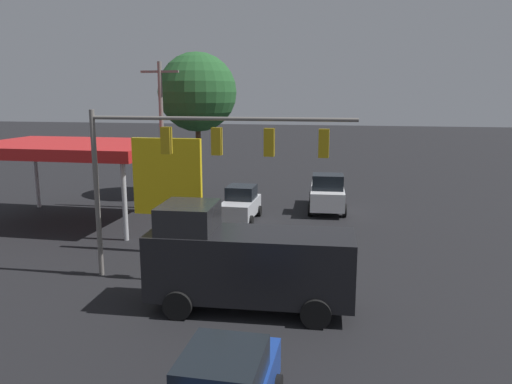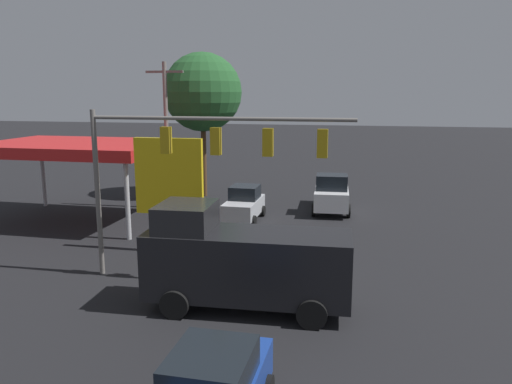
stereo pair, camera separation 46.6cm
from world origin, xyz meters
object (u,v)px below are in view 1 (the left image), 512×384
Objects in this scene: traffic_signal_assembly at (197,152)px; price_sign at (167,179)px; delivery_truck at (245,261)px; street_tree at (197,92)px; pickup_parked at (327,193)px; utility_pole at (162,132)px; hatchback_crossing at (241,204)px.

traffic_signal_assembly is 1.91× the size of price_sign.
street_tree reaches higher than delivery_truck.
pickup_parked is (-4.18, -13.07, -3.94)m from traffic_signal_assembly.
delivery_truck is (-8.24, 13.68, -3.13)m from utility_pole.
traffic_signal_assembly reaches higher than price_sign.
hatchback_crossing is (0.58, -9.70, -4.10)m from traffic_signal_assembly.
hatchback_crossing is 9.86m from street_tree.
price_sign is 0.76× the size of delivery_truck.
pickup_parked is 0.53× the size of street_tree.
utility_pole reaches higher than hatchback_crossing.
price_sign is at bearing -37.51° from pickup_parked.
traffic_signal_assembly is at bearing 3.73° from hatchback_crossing.
price_sign is (2.46, -3.24, -1.61)m from traffic_signal_assembly.
hatchback_crossing is at bearing -86.57° from traffic_signal_assembly.
street_tree is (5.00, -15.86, 2.21)m from traffic_signal_assembly.
traffic_signal_assembly reaches higher than hatchback_crossing.
price_sign reaches higher than hatchback_crossing.
utility_pole is at bearing -61.87° from delivery_truck.
price_sign is at bearing -15.89° from hatchback_crossing.
traffic_signal_assembly is 13.07m from utility_pole.
hatchback_crossing is (2.84, -11.77, -0.75)m from delivery_truck.
traffic_signal_assembly reaches higher than pickup_parked.
hatchback_crossing is (-1.88, -6.46, -2.49)m from price_sign.
utility_pole is 1.71× the size of pickup_parked.
price_sign is 0.53× the size of street_tree.
utility_pole is 2.38× the size of hatchback_crossing.
delivery_truck is 1.81× the size of hatchback_crossing.
delivery_truck is at bearing 13.88° from hatchback_crossing.
delivery_truck is at bearing 137.61° from traffic_signal_assembly.
delivery_truck reaches higher than pickup_parked.
utility_pole is at bearing -67.18° from price_sign.
traffic_signal_assembly is 1.45× the size of delivery_truck.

